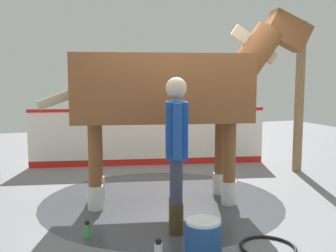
# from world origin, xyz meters

# --- Properties ---
(ground_plane) EXTENTS (16.00, 16.00, 0.02)m
(ground_plane) POSITION_xyz_m (0.00, 0.00, -0.01)
(ground_plane) COLOR gray
(wet_patch) EXTENTS (3.22, 3.22, 0.00)m
(wet_patch) POSITION_xyz_m (-0.23, -0.14, 0.00)
(wet_patch) COLOR #42444C
(wet_patch) RESTS_ON ground
(barrier_wall) EXTENTS (1.10, 4.33, 1.08)m
(barrier_wall) POSITION_xyz_m (-2.45, 0.38, 0.50)
(barrier_wall) COLOR white
(barrier_wall) RESTS_ON ground
(roof_post_near) EXTENTS (0.16, 0.16, 2.60)m
(roof_post_near) POSITION_xyz_m (-1.06, 2.70, 1.30)
(roof_post_near) COLOR olive
(roof_post_near) RESTS_ON ground
(horse) EXTENTS (1.36, 3.53, 2.55)m
(horse) POSITION_xyz_m (-0.20, -0.03, 1.48)
(horse) COLOR brown
(horse) RESTS_ON ground
(handler) EXTENTS (0.64, 0.36, 1.66)m
(handler) POSITION_xyz_m (0.80, -0.34, 0.96)
(handler) COLOR #47331E
(handler) RESTS_ON ground
(wash_bucket) EXTENTS (0.35, 0.35, 0.37)m
(wash_bucket) POSITION_xyz_m (1.52, -0.36, 0.18)
(wash_bucket) COLOR #1E478C
(wash_bucket) RESTS_ON ground
(bottle_shampoo) EXTENTS (0.08, 0.08, 0.22)m
(bottle_shampoo) POSITION_xyz_m (1.47, -0.77, 0.10)
(bottle_shampoo) COLOR white
(bottle_shampoo) RESTS_ON ground
(bottle_spray) EXTENTS (0.07, 0.07, 0.19)m
(bottle_spray) POSITION_xyz_m (0.70, -1.28, 0.09)
(bottle_spray) COLOR #4CA559
(bottle_spray) RESTS_ON ground
(hose_coil) EXTENTS (0.55, 0.55, 0.03)m
(hose_coil) POSITION_xyz_m (1.56, 0.32, 0.02)
(hose_coil) COLOR black
(hose_coil) RESTS_ON ground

